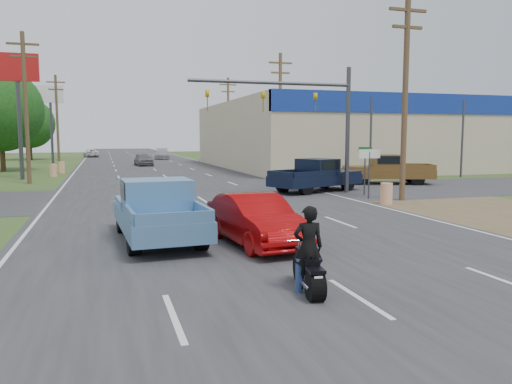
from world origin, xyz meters
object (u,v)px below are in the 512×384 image
object	(u,v)px
red_convertible	(256,220)
brown_pickup	(385,169)
distant_car_white	(91,153)
distant_car_grey	(143,159)
rider	(308,252)
motorcycle	(309,273)
blue_pickup	(157,209)
navy_pickup	(318,175)
distant_car_silver	(162,154)

from	to	relation	value
red_convertible	brown_pickup	xyz separation A→B (m)	(13.91, 15.74, 0.26)
brown_pickup	distant_car_white	distance (m)	56.15
red_convertible	distant_car_white	world-z (taller)	red_convertible
red_convertible	distant_car_grey	bearing A→B (deg)	83.45
rider	distant_car_grey	size ratio (longest dim) A/B	0.42
rider	distant_car_white	size ratio (longest dim) A/B	0.37
motorcycle	distant_car_white	size ratio (longest dim) A/B	0.42
red_convertible	blue_pickup	world-z (taller)	blue_pickup
motorcycle	navy_pickup	world-z (taller)	navy_pickup
blue_pickup	distant_car_white	world-z (taller)	blue_pickup
distant_car_silver	motorcycle	bearing A→B (deg)	-87.21
navy_pickup	distant_car_silver	xyz separation A→B (m)	(-3.79, 45.64, -0.20)
blue_pickup	navy_pickup	size ratio (longest dim) A/B	0.94
navy_pickup	brown_pickup	distance (m)	6.97
distant_car_silver	blue_pickup	bearing A→B (deg)	-89.99
navy_pickup	distant_car_white	xyz separation A→B (m)	(-13.63, 55.51, -0.32)
blue_pickup	brown_pickup	distance (m)	21.77
navy_pickup	distant_car_white	bearing A→B (deg)	171.51
blue_pickup	distant_car_grey	distance (m)	40.49
motorcycle	distant_car_grey	distance (m)	46.66
red_convertible	rider	size ratio (longest dim) A/B	2.65
navy_pickup	red_convertible	bearing A→B (deg)	-53.23
red_convertible	distant_car_white	size ratio (longest dim) A/B	0.98
blue_pickup	rider	bearing A→B (deg)	-72.21
navy_pickup	distant_car_grey	size ratio (longest dim) A/B	1.51
rider	blue_pickup	world-z (taller)	blue_pickup
motorcycle	distant_car_grey	world-z (taller)	distant_car_grey
red_convertible	distant_car_silver	xyz separation A→B (m)	(3.84, 58.36, 0.02)
brown_pickup	distant_car_white	world-z (taller)	brown_pickup
distant_car_grey	navy_pickup	bearing A→B (deg)	-81.83
motorcycle	blue_pickup	xyz separation A→B (m)	(-2.36, 6.26, 0.52)
blue_pickup	red_convertible	bearing A→B (deg)	-34.40
distant_car_grey	distant_car_silver	bearing A→B (deg)	70.36
rider	distant_car_silver	distance (m)	63.09
red_convertible	distant_car_silver	bearing A→B (deg)	79.69
rider	red_convertible	bearing A→B (deg)	-86.27
blue_pickup	brown_pickup	size ratio (longest dim) A/B	0.91
navy_pickup	distant_car_grey	world-z (taller)	navy_pickup
distant_car_silver	distant_car_grey	bearing A→B (deg)	-96.67
red_convertible	distant_car_silver	size ratio (longest dim) A/B	0.86
distant_car_white	blue_pickup	bearing A→B (deg)	87.85
blue_pickup	distant_car_silver	xyz separation A→B (m)	(6.50, 56.74, -0.19)
brown_pickup	distant_car_white	size ratio (longest dim) A/B	1.39
rider	distant_car_white	bearing A→B (deg)	-78.10
rider	distant_car_silver	bearing A→B (deg)	-86.33
motorcycle	red_convertible	bearing A→B (deg)	93.70
motorcycle	rider	world-z (taller)	rider
brown_pickup	distant_car_silver	world-z (taller)	brown_pickup
blue_pickup	brown_pickup	xyz separation A→B (m)	(16.57, 14.11, 0.05)
motorcycle	brown_pickup	xyz separation A→B (m)	(14.21, 20.37, 0.56)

